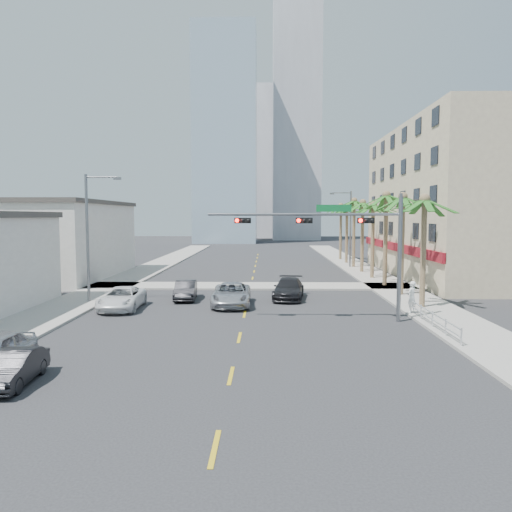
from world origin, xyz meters
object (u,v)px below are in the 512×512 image
at_px(car_parked_far, 122,298).
at_px(car_lane_right, 289,289).
at_px(car_parked_mid, 14,368).
at_px(pedestrian, 412,297).
at_px(traffic_signal_mast, 344,234).
at_px(car_lane_left, 186,290).
at_px(car_lane_center, 231,294).

relative_size(car_parked_far, car_lane_right, 1.01).
bearing_deg(car_parked_mid, car_parked_far, 87.35).
bearing_deg(car_lane_right, pedestrian, -32.22).
xyz_separation_m(traffic_signal_mast, car_parked_mid, (-13.58, -11.13, -4.45)).
xyz_separation_m(car_lane_left, pedestrian, (14.85, -5.43, 0.44)).
relative_size(car_lane_left, car_lane_center, 0.76).
height_order(car_lane_left, pedestrian, pedestrian).
bearing_deg(pedestrian, car_parked_mid, -7.70).
distance_m(car_parked_far, car_lane_center, 7.25).
bearing_deg(car_parked_mid, car_lane_center, 63.37).
bearing_deg(pedestrian, car_parked_far, -48.41).
height_order(car_parked_mid, car_parked_far, car_parked_far).
distance_m(car_parked_far, car_lane_left, 5.26).
height_order(traffic_signal_mast, car_lane_right, traffic_signal_mast).
height_order(car_lane_right, pedestrian, pedestrian).
distance_m(traffic_signal_mast, car_lane_left, 13.43).
distance_m(traffic_signal_mast, car_lane_center, 9.49).
bearing_deg(car_parked_mid, car_lane_right, 56.48).
relative_size(car_parked_far, pedestrian, 2.66).
distance_m(car_parked_mid, car_lane_right, 21.85).
xyz_separation_m(car_parked_mid, pedestrian, (18.10, 13.08, 0.52)).
bearing_deg(pedestrian, car_lane_right, -82.56).
xyz_separation_m(traffic_signal_mast, car_lane_left, (-10.34, 7.38, -4.37)).
distance_m(car_lane_right, pedestrian, 9.40).
bearing_deg(car_parked_mid, pedestrian, 31.96).
xyz_separation_m(car_parked_far, pedestrian, (18.42, -1.56, 0.41)).
bearing_deg(car_lane_left, car_parked_mid, -104.42).
distance_m(traffic_signal_mast, car_lane_right, 9.39).
bearing_deg(car_parked_mid, car_lane_left, 76.15).
xyz_separation_m(traffic_signal_mast, pedestrian, (4.52, 1.95, -3.93)).
xyz_separation_m(traffic_signal_mast, car_lane_right, (-2.78, 7.87, -4.31)).
height_order(car_parked_far, car_lane_center, car_lane_center).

